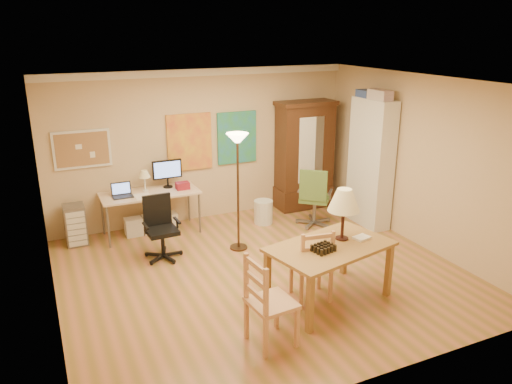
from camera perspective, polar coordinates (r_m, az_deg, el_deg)
name	(u,v)px	position (r m, az deg, el deg)	size (l,w,h in m)	color
floor	(262,273)	(7.27, 0.70, -9.28)	(5.50, 5.50, 0.00)	olive
crown_molding	(201,72)	(8.76, -6.30, 13.44)	(5.50, 0.08, 0.12)	white
corkboard	(82,149)	(8.53, -19.26, 4.64)	(0.90, 0.04, 0.62)	#9E7D4A
art_panel_left	(190,142)	(8.87, -7.60, 5.67)	(0.80, 0.04, 1.00)	yellow
art_panel_right	(237,138)	(9.17, -2.19, 6.23)	(0.75, 0.04, 0.95)	teal
dining_table	(335,232)	(6.37, 9.07, -4.57)	(1.70, 1.24, 1.45)	brown
ladder_chair_back	(312,266)	(6.48, 6.43, -8.44)	(0.52, 0.50, 0.99)	tan
ladder_chair_left	(269,304)	(5.58, 1.48, -12.70)	(0.51, 0.53, 1.06)	tan
torchiere_lamp	(238,157)	(7.55, -2.12, 3.97)	(0.34, 0.34, 1.87)	#3E2919
computer_desk	(152,208)	(8.67, -11.78, -1.77)	(1.62, 0.71, 1.22)	beige
office_chair_black	(162,242)	(7.77, -10.68, -5.61)	(0.60, 0.60, 0.97)	black
office_chair_green	(314,210)	(8.90, 6.64, -2.08)	(0.68, 0.68, 1.07)	slate
drawer_cart	(75,225)	(8.60, -19.93, -3.55)	(0.33, 0.39, 0.66)	slate
armoire	(304,162)	(9.66, 5.53, 3.42)	(1.12, 0.53, 2.07)	#37240F
bookshelf	(371,164)	(8.92, 12.97, 3.18)	(0.34, 0.89, 2.23)	white
wastebin	(263,212)	(8.97, 0.84, -2.28)	(0.34, 0.34, 0.43)	silver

